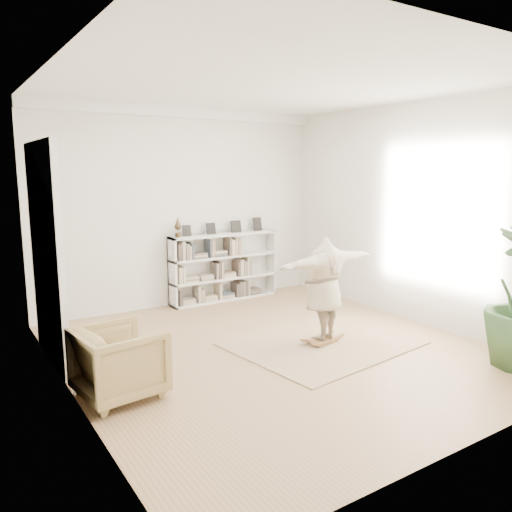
{
  "coord_description": "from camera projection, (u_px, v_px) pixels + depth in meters",
  "views": [
    {
      "loc": [
        -3.88,
        -5.48,
        2.5
      ],
      "look_at": [
        -0.07,
        0.4,
        1.29
      ],
      "focal_mm": 35.0,
      "sensor_mm": 36.0,
      "label": 1
    }
  ],
  "objects": [
    {
      "name": "rocker_board",
      "position": [
        322.0,
        340.0,
        7.25
      ],
      "size": [
        0.49,
        0.33,
        0.1
      ],
      "rotation": [
        0.0,
        0.0,
        0.12
      ],
      "color": "brown",
      "rests_on": "rug"
    },
    {
      "name": "doors",
      "position": [
        47.0,
        256.0,
        6.42
      ],
      "size": [
        0.09,
        1.78,
        2.92
      ],
      "color": "white",
      "rests_on": "floor"
    },
    {
      "name": "armchair",
      "position": [
        120.0,
        362.0,
        5.52
      ],
      "size": [
        0.98,
        0.96,
        0.8
      ],
      "primitive_type": "imported",
      "rotation": [
        0.0,
        0.0,
        1.69
      ],
      "color": "tan",
      "rests_on": "floor"
    },
    {
      "name": "person",
      "position": [
        324.0,
        286.0,
        7.12
      ],
      "size": [
        1.88,
        0.71,
        1.49
      ],
      "primitive_type": "imported",
      "rotation": [
        0.0,
        0.0,
        3.26
      ],
      "color": "#BAA78B",
      "rests_on": "rocker_board"
    },
    {
      "name": "rug",
      "position": [
        322.0,
        343.0,
        7.26
      ],
      "size": [
        2.72,
        2.28,
        0.02
      ],
      "primitive_type": "cube",
      "rotation": [
        0.0,
        0.0,
        0.12
      ],
      "color": "tan",
      "rests_on": "floor"
    },
    {
      "name": "room_shell",
      "position": [
        182.0,
        112.0,
        8.87
      ],
      "size": [
        6.0,
        6.0,
        6.0
      ],
      "color": "silver",
      "rests_on": "floor"
    },
    {
      "name": "bookshelf",
      "position": [
        224.0,
        268.0,
        9.65
      ],
      "size": [
        2.2,
        0.35,
        1.64
      ],
      "color": "silver",
      "rests_on": "floor"
    },
    {
      "name": "floor",
      "position": [
        276.0,
        350.0,
        7.03
      ],
      "size": [
        6.0,
        6.0,
        0.0
      ],
      "primitive_type": "plane",
      "color": "#9B7250",
      "rests_on": "ground"
    }
  ]
}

